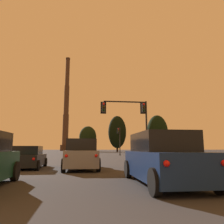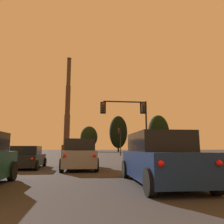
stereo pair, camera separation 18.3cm
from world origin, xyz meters
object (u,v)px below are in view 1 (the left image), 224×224
hatchback_left_lane_front (28,158)px  smokestack (66,113)px  suv_center_lane_front (81,155)px  suv_right_lane_second (163,159)px  traffic_light_far_right (119,137)px  traffic_light_overhead_right (132,115)px

hatchback_left_lane_front → smokestack: size_ratio=0.07×
suv_center_lane_front → smokestack: (-12.06, 121.79, 22.31)m
suv_right_lane_second → traffic_light_far_right: size_ratio=0.90×
suv_right_lane_second → traffic_light_overhead_right: (1.84, 13.91, 3.80)m
suv_center_lane_front → traffic_light_far_right: (6.88, 28.59, 2.71)m
hatchback_left_lane_front → suv_right_lane_second: 9.73m
suv_right_lane_second → traffic_light_overhead_right: traffic_light_overhead_right is taller
suv_right_lane_second → smokestack: (-15.15, 128.21, 22.31)m
suv_center_lane_front → hatchback_left_lane_front: 3.52m
suv_center_lane_front → traffic_light_overhead_right: (4.93, 7.50, 3.80)m
hatchback_left_lane_front → traffic_light_far_right: bearing=67.6°
suv_center_lane_front → traffic_light_far_right: size_ratio=0.90×
suv_center_lane_front → smokestack: smokestack is taller
smokestack → traffic_light_overhead_right: bearing=-81.5°
traffic_light_overhead_right → smokestack: (-16.99, 114.29, 18.51)m
traffic_light_far_right → smokestack: 97.11m
hatchback_left_lane_front → traffic_light_overhead_right: size_ratio=0.67×
traffic_light_overhead_right → traffic_light_far_right: size_ratio=1.12×
suv_right_lane_second → suv_center_lane_front: bearing=115.9°
hatchback_left_lane_front → suv_right_lane_second: suv_right_lane_second is taller
hatchback_left_lane_front → smokestack: bearing=92.1°
hatchback_left_lane_front → traffic_light_far_right: 29.76m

